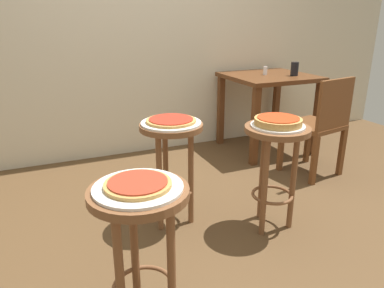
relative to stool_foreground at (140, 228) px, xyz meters
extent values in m
plane|color=brown|center=(0.69, 0.60, -0.51)|extent=(6.00, 6.00, 0.00)
cylinder|color=brown|center=(0.00, 0.00, 0.16)|extent=(0.40, 0.40, 0.03)
cylinder|color=brown|center=(0.00, 0.12, -0.18)|extent=(0.04, 0.04, 0.65)
cylinder|color=brown|center=(-0.11, -0.06, -0.18)|extent=(0.04, 0.04, 0.65)
cylinder|color=brown|center=(0.11, -0.06, -0.18)|extent=(0.04, 0.04, 0.65)
torus|color=brown|center=(0.00, 0.00, -0.28)|extent=(0.27, 0.27, 0.02)
cylinder|color=white|center=(0.00, 0.00, 0.18)|extent=(0.35, 0.35, 0.01)
cylinder|color=tan|center=(0.00, 0.00, 0.19)|extent=(0.26, 0.26, 0.01)
cylinder|color=#B23823|center=(0.00, 0.00, 0.20)|extent=(0.23, 0.23, 0.01)
cylinder|color=brown|center=(0.99, 0.48, 0.16)|extent=(0.40, 0.40, 0.03)
cylinder|color=brown|center=(0.99, 0.60, -0.18)|extent=(0.04, 0.04, 0.65)
cylinder|color=brown|center=(0.89, 0.42, -0.18)|extent=(0.04, 0.04, 0.65)
cylinder|color=brown|center=(1.10, 0.42, -0.18)|extent=(0.04, 0.04, 0.65)
torus|color=brown|center=(0.99, 0.48, -0.28)|extent=(0.27, 0.27, 0.02)
cylinder|color=silver|center=(0.99, 0.48, 0.18)|extent=(0.32, 0.32, 0.01)
cylinder|color=tan|center=(0.99, 0.48, 0.21)|extent=(0.28, 0.28, 0.04)
cylinder|color=red|center=(0.99, 0.48, 0.23)|extent=(0.25, 0.25, 0.01)
cylinder|color=brown|center=(0.43, 0.79, 0.16)|extent=(0.40, 0.40, 0.03)
cylinder|color=brown|center=(0.43, 0.92, -0.18)|extent=(0.04, 0.04, 0.65)
cylinder|color=brown|center=(0.32, 0.73, -0.18)|extent=(0.04, 0.04, 0.65)
cylinder|color=brown|center=(0.53, 0.73, -0.18)|extent=(0.04, 0.04, 0.65)
torus|color=brown|center=(0.43, 0.79, -0.28)|extent=(0.27, 0.27, 0.02)
cylinder|color=white|center=(0.43, 0.79, 0.18)|extent=(0.37, 0.37, 0.01)
cylinder|color=tan|center=(0.43, 0.79, 0.19)|extent=(0.31, 0.31, 0.01)
cylinder|color=red|center=(0.43, 0.79, 0.20)|extent=(0.27, 0.27, 0.01)
cube|color=#5B3319|center=(1.82, 1.76, 0.24)|extent=(0.81, 0.77, 0.04)
cube|color=#5B3319|center=(1.46, 1.43, -0.14)|extent=(0.06, 0.06, 0.73)
cube|color=#5B3319|center=(2.17, 1.43, -0.14)|extent=(0.06, 0.06, 0.73)
cube|color=#5B3319|center=(1.46, 2.10, -0.14)|extent=(0.06, 0.06, 0.73)
cube|color=#5B3319|center=(2.17, 2.10, -0.14)|extent=(0.06, 0.06, 0.73)
cylinder|color=black|center=(2.00, 1.62, 0.32)|extent=(0.07, 0.07, 0.13)
cylinder|color=white|center=(1.77, 1.78, 0.30)|extent=(0.04, 0.04, 0.08)
cube|color=brown|center=(1.82, 1.08, -0.07)|extent=(0.47, 0.47, 0.04)
cube|color=brown|center=(1.85, 0.90, 0.14)|extent=(0.40, 0.10, 0.40)
cube|color=brown|center=(1.96, 1.29, -0.30)|extent=(0.04, 0.04, 0.42)
cube|color=brown|center=(1.61, 1.22, -0.30)|extent=(0.04, 0.04, 0.42)
cube|color=brown|center=(2.03, 0.94, -0.30)|extent=(0.04, 0.04, 0.42)
cube|color=brown|center=(1.67, 0.87, -0.30)|extent=(0.04, 0.04, 0.42)
camera|label=1|loc=(-0.31, -1.23, 0.80)|focal=34.05mm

